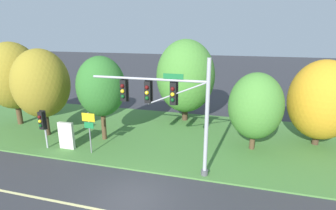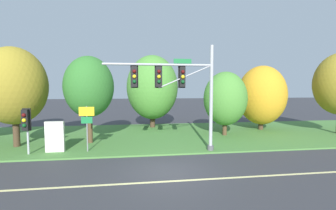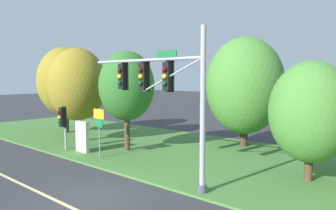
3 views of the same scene
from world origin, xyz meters
The scene contains 12 objects.
ground_plane centered at (0.00, 0.00, 0.00)m, with size 160.00×160.00×0.00m, color #333338.
grass_verge centered at (0.00, 8.25, 0.05)m, with size 48.00×11.50×0.10m, color #477A38.
traffic_signal_mast centered at (1.09, 2.99, 4.22)m, with size 6.81×0.49×6.59m.
pedestrian_signal_near_kerb centered at (-7.90, 3.47, 2.05)m, with size 0.46×0.55×2.76m.
route_sign_post centered at (-4.52, 3.76, 2.03)m, with size 0.92×0.08×2.84m.
tree_nearest_road centered at (-13.63, 7.20, 4.34)m, with size 4.49×4.49×7.06m.
tree_left_of_mast centered at (-9.54, 5.69, 4.18)m, with size 4.13×4.13×6.68m.
tree_behind_signpost centered at (-4.82, 6.13, 4.13)m, with size 3.48×3.48×6.22m.
tree_mid_verge centered at (0.11, 12.11, 4.13)m, with size 5.13×5.13×7.24m.
tree_tall_centre centered at (5.87, 7.33, 3.17)m, with size 3.58×3.58×5.32m.
tree_right_far centered at (10.30, 9.33, 3.38)m, with size 4.45×4.45×6.07m.
info_kiosk centered at (-6.49, 3.95, 1.04)m, with size 1.10×0.24×1.90m.
Camera 1 is at (4.71, -10.31, 8.00)m, focal length 28.00 mm.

